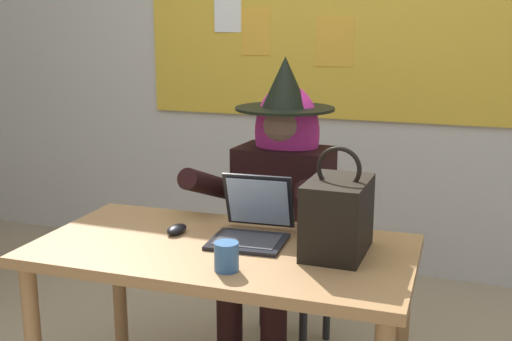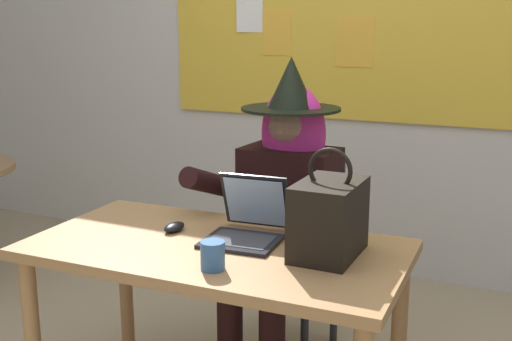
{
  "view_description": "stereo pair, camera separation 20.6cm",
  "coord_description": "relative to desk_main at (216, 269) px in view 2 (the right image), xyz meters",
  "views": [
    {
      "loc": [
        0.89,
        -1.87,
        1.49
      ],
      "look_at": [
        0.05,
        0.39,
        0.94
      ],
      "focal_mm": 43.54,
      "sensor_mm": 36.0,
      "label": 1
    },
    {
      "loc": [
        1.08,
        -1.79,
        1.49
      ],
      "look_at": [
        0.05,
        0.39,
        0.94
      ],
      "focal_mm": 43.54,
      "sensor_mm": 36.0,
      "label": 2
    }
  ],
  "objects": [
    {
      "name": "desk_main",
      "position": [
        0.0,
        0.0,
        0.0
      ],
      "size": [
        1.38,
        0.75,
        0.73
      ],
      "rotation": [
        0.0,
        0.0,
        0.03
      ],
      "color": "#A37547",
      "rests_on": "ground"
    },
    {
      "name": "person_costumed",
      "position": [
        0.02,
        0.59,
        0.15
      ],
      "size": [
        0.61,
        0.69,
        1.37
      ],
      "rotation": [
        0.0,
        0.0,
        -1.61
      ],
      "color": "black",
      "rests_on": "ground"
    },
    {
      "name": "handbag",
      "position": [
        0.4,
        0.07,
        0.23
      ],
      "size": [
        0.2,
        0.3,
        0.38
      ],
      "rotation": [
        0.0,
        0.0,
        -0.02
      ],
      "color": "black",
      "rests_on": "desk_main"
    },
    {
      "name": "chair_at_desk",
      "position": [
        0.03,
        0.71,
        -0.13
      ],
      "size": [
        0.45,
        0.45,
        0.9
      ],
      "rotation": [
        0.0,
        0.0,
        -1.64
      ],
      "color": "#2D3347",
      "rests_on": "ground"
    },
    {
      "name": "wall_back_bulletin",
      "position": [
        -0.04,
        1.81,
        0.83
      ],
      "size": [
        6.47,
        1.99,
        2.91
      ],
      "color": "beige",
      "rests_on": "ground"
    },
    {
      "name": "computer_mouse",
      "position": [
        -0.22,
        0.06,
        0.11
      ],
      "size": [
        0.07,
        0.11,
        0.03
      ],
      "primitive_type": "ellipsoid",
      "rotation": [
        0.0,
        0.0,
        -0.07
      ],
      "color": "black",
      "rests_on": "desk_main"
    },
    {
      "name": "laptop",
      "position": [
        0.07,
        0.11,
        0.15
      ],
      "size": [
        0.29,
        0.33,
        0.23
      ],
      "rotation": [
        0.0,
        0.0,
        0.08
      ],
      "color": "black",
      "rests_on": "desk_main"
    },
    {
      "name": "coffee_mug",
      "position": [
        0.11,
        -0.21,
        0.14
      ],
      "size": [
        0.08,
        0.08,
        0.09
      ],
      "primitive_type": "cylinder",
      "color": "#336099",
      "rests_on": "desk_main"
    }
  ]
}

